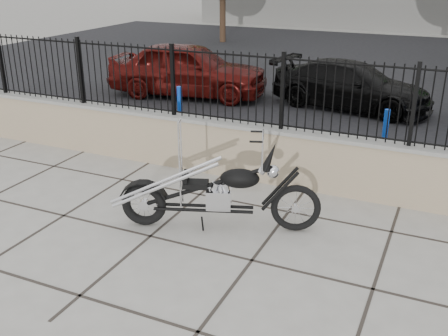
% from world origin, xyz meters
% --- Properties ---
extents(ground_plane, '(90.00, 90.00, 0.00)m').
position_xyz_m(ground_plane, '(0.00, 0.00, 0.00)').
color(ground_plane, '#99968E').
rests_on(ground_plane, ground).
extents(parking_lot, '(30.00, 30.00, 0.00)m').
position_xyz_m(parking_lot, '(0.00, 12.50, 0.00)').
color(parking_lot, black).
rests_on(parking_lot, ground).
extents(retaining_wall, '(14.00, 0.36, 0.96)m').
position_xyz_m(retaining_wall, '(0.00, 2.50, 0.48)').
color(retaining_wall, gray).
rests_on(retaining_wall, ground_plane).
extents(iron_fence, '(14.00, 0.08, 1.20)m').
position_xyz_m(iron_fence, '(0.00, 2.50, 1.56)').
color(iron_fence, black).
rests_on(iron_fence, retaining_wall).
extents(chopper_motorcycle, '(2.66, 1.33, 1.60)m').
position_xyz_m(chopper_motorcycle, '(0.70, 0.60, 0.80)').
color(chopper_motorcycle, black).
rests_on(chopper_motorcycle, ground_plane).
extents(car_red, '(4.54, 2.38, 1.47)m').
position_xyz_m(car_red, '(-3.26, 7.26, 0.74)').
color(car_red, '#490D0A').
rests_on(car_red, parking_lot).
extents(car_black, '(4.24, 2.31, 1.17)m').
position_xyz_m(car_black, '(1.08, 7.79, 0.58)').
color(car_black, black).
rests_on(car_black, parking_lot).
extents(bollard_a, '(0.14, 0.14, 0.95)m').
position_xyz_m(bollard_a, '(-2.01, 4.51, 0.48)').
color(bollard_a, '#0C37B5').
rests_on(bollard_a, ground_plane).
extents(bollard_b, '(0.13, 0.13, 0.90)m').
position_xyz_m(bollard_b, '(2.39, 4.67, 0.45)').
color(bollard_b, '#0B53AE').
rests_on(bollard_b, ground_plane).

